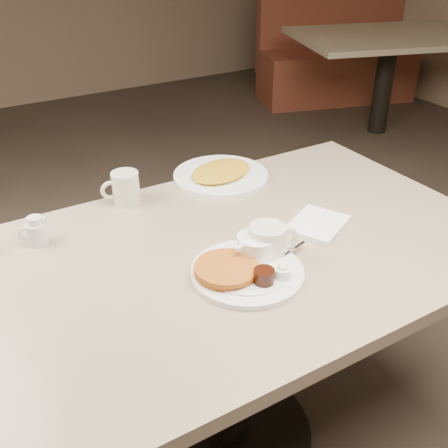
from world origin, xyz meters
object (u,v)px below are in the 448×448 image
diner_table (228,300)px  booth_back_right (339,55)px  main_plate (247,265)px  coffee_mug_near (269,241)px  creamer_right (36,231)px  coffee_mug_far (125,188)px  hash_plate (221,174)px

diner_table → booth_back_right: bearing=43.5°
main_plate → coffee_mug_near: (0.09, 0.03, 0.02)m
main_plate → booth_back_right: 3.93m
creamer_right → diner_table: bearing=-34.9°
diner_table → creamer_right: size_ratio=18.52×
coffee_mug_far → hash_plate: coffee_mug_far is taller
coffee_mug_near → hash_plate: coffee_mug_near is taller
coffee_mug_far → booth_back_right: bearing=37.7°
creamer_right → hash_plate: size_ratio=0.20×
main_plate → creamer_right: (-0.41, 0.40, 0.01)m
creamer_right → booth_back_right: bearing=36.2°
coffee_mug_far → booth_back_right: booth_back_right is taller
diner_table → creamer_right: bearing=145.1°
hash_plate → booth_back_right: size_ratio=0.21×
creamer_right → booth_back_right: size_ratio=0.04×
coffee_mug_near → booth_back_right: booth_back_right is taller
main_plate → hash_plate: bearing=66.0°
coffee_mug_far → coffee_mug_near: bearing=-66.3°
coffee_mug_far → main_plate: bearing=-76.7°
main_plate → creamer_right: creamer_right is taller
main_plate → hash_plate: size_ratio=0.88×
main_plate → creamer_right: size_ratio=4.41×
diner_table → coffee_mug_near: coffee_mug_near is taller
diner_table → coffee_mug_near: (0.07, -0.08, 0.22)m
main_plate → coffee_mug_near: bearing=19.7°
hash_plate → coffee_mug_near: bearing=-106.1°
coffee_mug_near → creamer_right: size_ratio=1.75×
creamer_right → coffee_mug_near: bearing=-36.9°
coffee_mug_near → hash_plate: size_ratio=0.35×
diner_table → hash_plate: (0.21, 0.39, 0.18)m
coffee_mug_near → creamer_right: 0.62m
booth_back_right → coffee_mug_near: bearing=-134.9°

